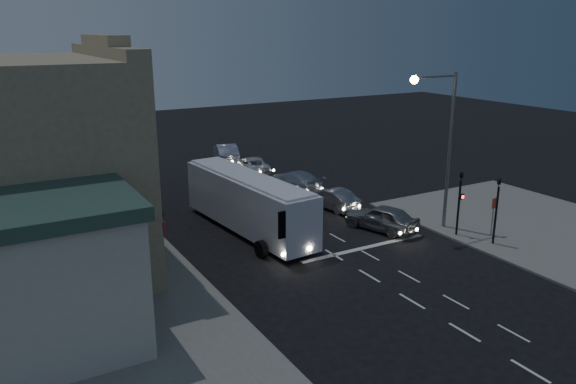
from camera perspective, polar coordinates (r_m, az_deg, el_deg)
ground at (r=28.18m, az=7.01°, el=-7.72°), size 120.00×120.00×0.00m
sidewalk_far at (r=30.75m, az=-22.84°, el=-6.72°), size 12.00×50.00×0.12m
road_markings at (r=31.34m, az=5.29°, el=-5.13°), size 8.00×30.55×0.01m
tour_bus at (r=32.40m, az=-4.09°, el=-0.96°), size 3.25×11.20×3.39m
car_suv at (r=33.36m, az=9.51°, el=-2.57°), size 3.08×4.80×1.52m
car_sedan_a at (r=36.99m, az=4.50°, el=-0.65°), size 1.96×4.29×1.36m
car_sedan_b at (r=41.03m, az=0.79°, el=1.16°), size 2.47×5.16×1.45m
car_sedan_c at (r=46.30m, az=-3.59°, el=2.79°), size 3.39×5.17×1.32m
car_extra at (r=50.24m, az=-6.32°, el=3.98°), size 3.02×5.27×1.64m
traffic_signal_main at (r=32.76m, az=17.06°, el=-0.38°), size 0.25×0.35×4.10m
traffic_signal_side at (r=32.04m, az=20.47°, el=-1.07°), size 0.18×0.15×4.10m
regulatory_sign at (r=33.60m, az=20.19°, el=-1.74°), size 0.45×0.12×2.20m
streetlight at (r=32.80m, az=15.43°, el=5.72°), size 3.32×0.44×9.00m
main_building at (r=29.19m, az=-25.77°, el=2.29°), size 10.12×12.00×11.00m
low_building_south at (r=21.68m, az=-24.55°, el=-8.06°), size 7.40×5.40×5.70m
low_building_north at (r=41.30m, az=-26.29°, el=3.37°), size 9.40×9.40×6.50m
street_tree at (r=36.91m, az=-17.71°, el=4.70°), size 4.00×4.00×6.20m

